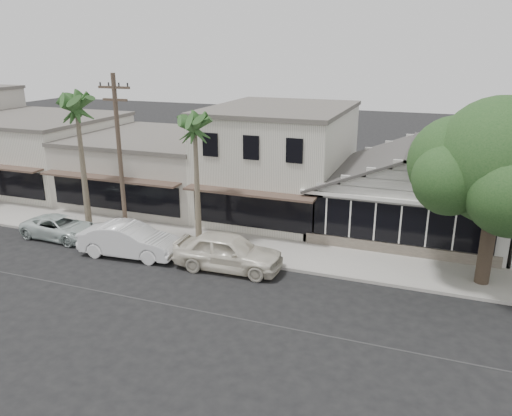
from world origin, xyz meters
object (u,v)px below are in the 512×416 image
at_px(utility_pole, 120,157).
at_px(shade_tree, 497,164).
at_px(car_1, 129,240).
at_px(car_0, 228,252).
at_px(car_2, 61,227).

distance_m(utility_pole, shade_tree, 17.84).
bearing_deg(shade_tree, car_1, -170.08).
bearing_deg(car_1, car_0, -91.52).
bearing_deg(car_0, car_1, 90.80).
height_order(car_1, car_2, car_1).
xyz_separation_m(utility_pole, car_2, (-3.88, -0.60, -4.16)).
xyz_separation_m(utility_pole, shade_tree, (17.75, 1.55, 0.74)).
distance_m(utility_pole, car_1, 4.32).
xyz_separation_m(car_1, car_2, (-5.00, 0.75, -0.22)).
height_order(utility_pole, car_1, utility_pole).
xyz_separation_m(car_0, car_1, (-5.36, -0.28, -0.05)).
relative_size(utility_pole, shade_tree, 1.07).
xyz_separation_m(car_0, shade_tree, (11.28, 2.62, 4.63)).
bearing_deg(shade_tree, car_2, -174.31).
bearing_deg(car_2, car_1, -96.33).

